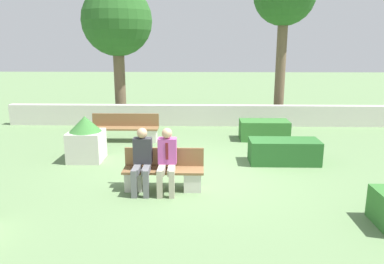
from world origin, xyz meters
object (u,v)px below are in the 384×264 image
at_px(bench_front, 164,174).
at_px(bench_left_side, 125,131).
at_px(person_seated_man, 167,158).
at_px(person_seated_woman, 142,157).
at_px(tree_leftmost, 117,22).
at_px(planter_corner_right, 86,139).

relative_size(bench_front, bench_left_side, 0.80).
distance_m(person_seated_man, person_seated_woman, 0.51).
bearing_deg(person_seated_man, tree_leftmost, 108.76).
height_order(bench_front, person_seated_woman, person_seated_woman).
relative_size(person_seated_man, person_seated_woman, 1.00).
bearing_deg(tree_leftmost, person_seated_man, -71.24).
bearing_deg(planter_corner_right, person_seated_woman, -48.79).
distance_m(bench_left_side, planter_corner_right, 2.06).
relative_size(bench_left_side, tree_leftmost, 0.41).
xyz_separation_m(bench_front, person_seated_man, (0.09, -0.14, 0.41)).
xyz_separation_m(bench_front, person_seated_woman, (-0.42, -0.14, 0.42)).
distance_m(bench_front, person_seated_woman, 0.61).
bearing_deg(bench_left_side, planter_corner_right, -96.96).
height_order(bench_front, tree_leftmost, tree_leftmost).
bearing_deg(bench_front, person_seated_woman, -162.24).
bearing_deg(person_seated_woman, tree_leftmost, 105.15).
relative_size(bench_front, person_seated_man, 1.27).
xyz_separation_m(bench_left_side, tree_leftmost, (-0.84, 3.44, 3.42)).
relative_size(bench_front, tree_leftmost, 0.33).
distance_m(person_seated_woman, planter_corner_right, 2.72).
bearing_deg(planter_corner_right, bench_left_side, 72.54).
bearing_deg(person_seated_man, bench_front, 122.84).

